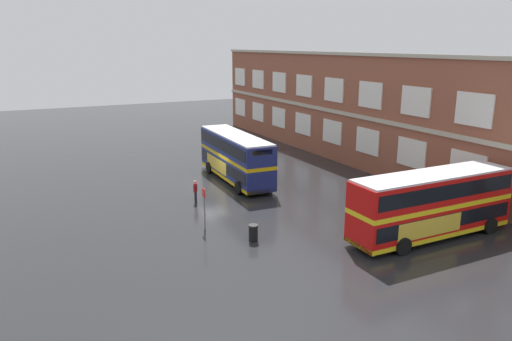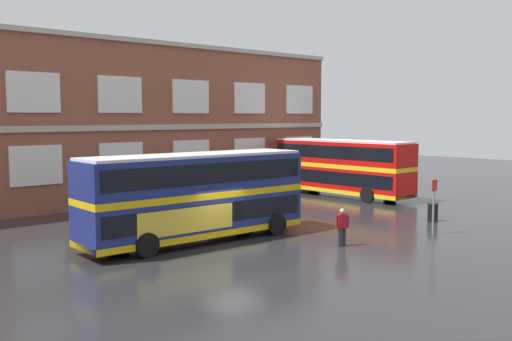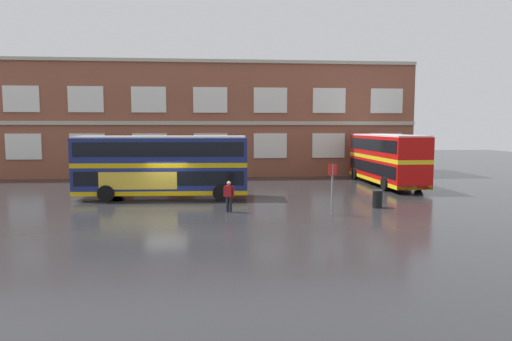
{
  "view_description": "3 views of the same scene",
  "coord_description": "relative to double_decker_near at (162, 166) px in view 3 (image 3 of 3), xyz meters",
  "views": [
    {
      "loc": [
        36.81,
        -14.65,
        11.55
      ],
      "look_at": [
        2.52,
        2.55,
        1.51
      ],
      "focal_mm": 34.06,
      "sensor_mm": 36.0,
      "label": 1
    },
    {
      "loc": [
        -16.39,
        -19.46,
        5.78
      ],
      "look_at": [
        4.66,
        3.5,
        2.88
      ],
      "focal_mm": 41.1,
      "sensor_mm": 36.0,
      "label": 2
    },
    {
      "loc": [
        3.17,
        -27.14,
        4.58
      ],
      "look_at": [
        5.64,
        1.47,
        1.83
      ],
      "focal_mm": 31.15,
      "sensor_mm": 36.0,
      "label": 3
    }
  ],
  "objects": [
    {
      "name": "brick_terminal_building",
      "position": [
        -2.56,
        15.94,
        3.1
      ],
      "size": [
        49.71,
        8.19,
        10.79
      ],
      "color": "brown",
      "rests_on": "ground"
    },
    {
      "name": "waiting_passenger",
      "position": [
        4.19,
        -5.18,
        -1.22
      ],
      "size": [
        0.61,
        0.4,
        1.7
      ],
      "color": "black",
      "rests_on": "ground"
    },
    {
      "name": "ground_plane",
      "position": [
        0.43,
        -0.04,
        -2.15
      ],
      "size": [
        120.0,
        120.0,
        0.0
      ],
      "primitive_type": "plane",
      "color": "#232326"
    },
    {
      "name": "bus_stand_flag",
      "position": [
        9.58,
        -6.5,
        -0.51
      ],
      "size": [
        0.44,
        0.1,
        2.7
      ],
      "color": "slate",
      "rests_on": "ground"
    },
    {
      "name": "double_decker_near",
      "position": [
        0.0,
        0.0,
        0.0
      ],
      "size": [
        11.1,
        3.2,
        4.07
      ],
      "color": "navy",
      "rests_on": "ground"
    },
    {
      "name": "station_litter_bin",
      "position": [
        12.75,
        -4.59,
        -1.63
      ],
      "size": [
        0.6,
        0.6,
        1.03
      ],
      "color": "black",
      "rests_on": "ground"
    },
    {
      "name": "double_decker_middle",
      "position": [
        17.05,
        5.36,
        0.0
      ],
      "size": [
        2.88,
        11.0,
        4.07
      ],
      "color": "red",
      "rests_on": "ground"
    }
  ]
}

